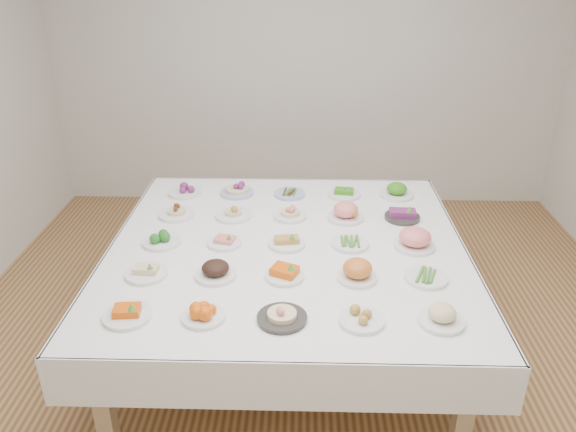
{
  "coord_description": "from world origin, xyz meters",
  "views": [
    {
      "loc": [
        -0.03,
        -3.02,
        2.44
      ],
      "look_at": [
        -0.11,
        0.23,
        0.88
      ],
      "focal_mm": 35.0,
      "sensor_mm": 36.0,
      "label": 1
    }
  ],
  "objects_px": {
    "display_table": "(287,254)",
    "dish_24": "(397,189)",
    "dish_0": "(127,310)",
    "dish_12": "(287,240)"
  },
  "relations": [
    {
      "from": "display_table",
      "to": "dish_24",
      "type": "distance_m",
      "value": 1.13
    },
    {
      "from": "dish_0",
      "to": "dish_12",
      "type": "xyz_separation_m",
      "value": [
        0.78,
        0.78,
        -0.01
      ]
    },
    {
      "from": "dish_0",
      "to": "dish_24",
      "type": "distance_m",
      "value": 2.23
    },
    {
      "from": "dish_12",
      "to": "dish_24",
      "type": "xyz_separation_m",
      "value": [
        0.8,
        0.79,
        0.03
      ]
    },
    {
      "from": "dish_12",
      "to": "dish_24",
      "type": "height_order",
      "value": "dish_24"
    },
    {
      "from": "dish_0",
      "to": "dish_12",
      "type": "height_order",
      "value": "dish_0"
    },
    {
      "from": "display_table",
      "to": "dish_0",
      "type": "relative_size",
      "value": 9.12
    },
    {
      "from": "dish_12",
      "to": "dish_24",
      "type": "bearing_deg",
      "value": 44.72
    },
    {
      "from": "display_table",
      "to": "dish_12",
      "type": "bearing_deg",
      "value": -121.2
    },
    {
      "from": "dish_12",
      "to": "dish_24",
      "type": "relative_size",
      "value": 0.93
    }
  ]
}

